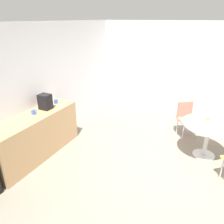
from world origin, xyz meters
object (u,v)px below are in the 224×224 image
(chair_coral, at_px, (186,115))
(mug_green, at_px, (56,101))
(round_table, at_px, (208,130))
(fruit_bowl, at_px, (206,120))
(coffee_maker, at_px, (45,102))
(mug_white, at_px, (33,112))

(chair_coral, distance_m, mug_green, 3.07)
(round_table, relative_size, fruit_bowl, 4.14)
(round_table, relative_size, chair_coral, 1.24)
(round_table, bearing_deg, mug_green, 103.47)
(fruit_bowl, xyz_separation_m, coffee_maker, (-1.15, 3.08, 0.27))
(fruit_bowl, distance_m, mug_green, 3.21)
(chair_coral, height_order, fruit_bowl, fruit_bowl)
(round_table, xyz_separation_m, coffee_maker, (-1.11, 3.15, 0.46))
(round_table, distance_m, mug_white, 3.50)
(mug_white, bearing_deg, round_table, -65.54)
(mug_green, bearing_deg, chair_coral, -60.01)
(round_table, distance_m, mug_green, 3.28)
(coffee_maker, bearing_deg, chair_coral, -54.35)
(fruit_bowl, height_order, mug_white, mug_white)
(mug_white, bearing_deg, chair_coral, -50.08)
(fruit_bowl, xyz_separation_m, mug_white, (-1.48, 3.10, 0.16))
(mug_green, xyz_separation_m, coffee_maker, (-0.35, -0.02, 0.11))
(mug_white, height_order, mug_green, same)
(round_table, xyz_separation_m, mug_white, (-1.44, 3.17, 0.35))
(round_table, xyz_separation_m, mug_green, (-0.76, 3.17, 0.35))
(chair_coral, distance_m, fruit_bowl, 0.90)
(round_table, relative_size, coffee_maker, 3.21)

